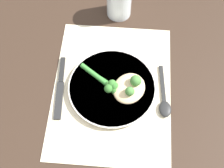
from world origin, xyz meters
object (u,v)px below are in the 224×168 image
(spoon, at_px, (164,103))
(broccoli_stalk_left, at_px, (110,85))
(knife, at_px, (60,86))
(water_glass, at_px, (120,0))
(chicken_fillet, at_px, (129,88))
(plate, at_px, (112,87))
(broccoli_stalk_rear, at_px, (106,82))

(spoon, bearing_deg, broccoli_stalk_left, -17.71)
(knife, distance_m, water_glass, 0.33)
(chicken_fillet, bearing_deg, spoon, -105.22)
(knife, relative_size, water_glass, 1.70)
(plate, xyz_separation_m, knife, (-0.00, 0.15, -0.01))
(plate, xyz_separation_m, spoon, (-0.04, -0.15, -0.00))
(broccoli_stalk_left, bearing_deg, spoon, 108.98)
(broccoli_stalk_rear, distance_m, water_glass, 0.28)
(spoon, height_order, water_glass, water_glass)
(broccoli_stalk_rear, relative_size, water_glass, 0.98)
(chicken_fillet, relative_size, water_glass, 1.09)
(broccoli_stalk_rear, bearing_deg, chicken_fillet, 113.48)
(broccoli_stalk_rear, relative_size, spoon, 0.69)
(broccoli_stalk_left, height_order, water_glass, water_glass)
(spoon, bearing_deg, knife, -10.80)
(broccoli_stalk_left, xyz_separation_m, knife, (-0.00, 0.14, -0.02))
(broccoli_stalk_rear, xyz_separation_m, spoon, (-0.04, -0.17, -0.02))
(broccoli_stalk_left, height_order, knife, broccoli_stalk_left)
(knife, bearing_deg, plate, 177.70)
(knife, height_order, spoon, spoon)
(broccoli_stalk_left, relative_size, water_glass, 0.85)
(knife, distance_m, spoon, 0.30)
(broccoli_stalk_left, bearing_deg, broccoli_stalk_rear, -86.21)
(chicken_fillet, relative_size, knife, 0.64)
(broccoli_stalk_rear, distance_m, knife, 0.13)
(plate, distance_m, knife, 0.15)
(plate, height_order, water_glass, water_glass)
(knife, bearing_deg, chicken_fillet, 174.88)
(broccoli_stalk_left, bearing_deg, chicken_fillet, 113.28)
(chicken_fillet, xyz_separation_m, broccoli_stalk_left, (0.01, 0.05, -0.00))
(chicken_fillet, height_order, water_glass, water_glass)
(plate, relative_size, chicken_fillet, 1.95)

